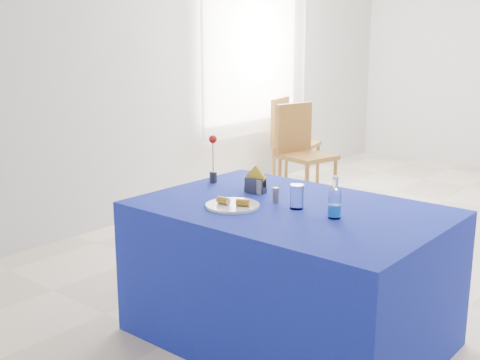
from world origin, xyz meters
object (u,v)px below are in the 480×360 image
at_px(chair_win_a, 301,147).
at_px(chair_win_b, 289,136).
at_px(plate, 233,206).
at_px(blue_table, 289,273).
at_px(water_bottle, 335,204).

bearing_deg(chair_win_a, chair_win_b, 56.68).
distance_m(plate, blue_table, 0.50).
xyz_separation_m(blue_table, chair_win_b, (-2.04, 2.88, 0.19)).
xyz_separation_m(water_bottle, chair_win_b, (-2.33, 2.91, -0.26)).
xyz_separation_m(plate, chair_win_a, (-1.29, 2.56, -0.18)).
bearing_deg(plate, blue_table, 41.40).
distance_m(plate, chair_win_a, 2.88).
relative_size(plate, blue_table, 0.18).
height_order(plate, blue_table, plate).
distance_m(blue_table, chair_win_b, 3.53).
distance_m(plate, water_bottle, 0.55).
bearing_deg(chair_win_a, blue_table, -135.41).
relative_size(water_bottle, chair_win_b, 0.22).
distance_m(chair_win_a, chair_win_b, 0.73).
bearing_deg(water_bottle, plate, -161.90).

